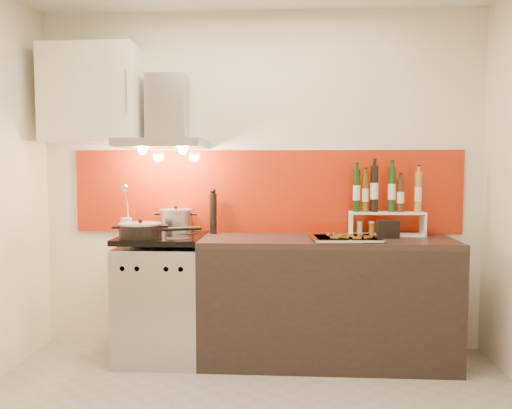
# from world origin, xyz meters

# --- Properties ---
(back_wall) EXTENTS (3.40, 0.02, 2.60)m
(back_wall) POSITION_xyz_m (0.00, 1.40, 1.30)
(back_wall) COLOR silver
(back_wall) RESTS_ON ground
(backsplash) EXTENTS (3.00, 0.02, 0.64)m
(backsplash) POSITION_xyz_m (0.05, 1.39, 1.22)
(backsplash) COLOR #9C2508
(backsplash) RESTS_ON back_wall
(range_stove) EXTENTS (0.60, 0.60, 0.91)m
(range_stove) POSITION_xyz_m (-0.70, 1.10, 0.44)
(range_stove) COLOR #B7B7BA
(range_stove) RESTS_ON ground
(counter) EXTENTS (1.80, 0.60, 0.90)m
(counter) POSITION_xyz_m (0.50, 1.10, 0.45)
(counter) COLOR black
(counter) RESTS_ON ground
(range_hood) EXTENTS (0.62, 0.50, 0.61)m
(range_hood) POSITION_xyz_m (-0.70, 1.24, 1.74)
(range_hood) COLOR #B7B7BA
(range_hood) RESTS_ON back_wall
(upper_cabinet) EXTENTS (0.70, 0.35, 0.72)m
(upper_cabinet) POSITION_xyz_m (-1.25, 1.22, 1.95)
(upper_cabinet) COLOR white
(upper_cabinet) RESTS_ON back_wall
(stock_pot) EXTENTS (0.24, 0.24, 0.21)m
(stock_pot) POSITION_xyz_m (-0.64, 1.28, 1.00)
(stock_pot) COLOR #B7B7BA
(stock_pot) RESTS_ON range_stove
(saute_pan) EXTENTS (0.57, 0.30, 0.14)m
(saute_pan) POSITION_xyz_m (-0.81, 0.96, 0.96)
(saute_pan) COLOR black
(saute_pan) RESTS_ON range_stove
(utensil_jar) EXTENTS (0.08, 0.12, 0.39)m
(utensil_jar) POSITION_xyz_m (-0.97, 1.12, 1.02)
(utensil_jar) COLOR silver
(utensil_jar) RESTS_ON range_stove
(pepper_mill) EXTENTS (0.05, 0.05, 0.35)m
(pepper_mill) POSITION_xyz_m (-0.35, 1.30, 1.07)
(pepper_mill) COLOR black
(pepper_mill) RESTS_ON counter
(step_shelf) EXTENTS (0.55, 0.15, 0.52)m
(step_shelf) POSITION_xyz_m (0.93, 1.25, 1.13)
(step_shelf) COLOR white
(step_shelf) RESTS_ON counter
(caddy_box) EXTENTS (0.16, 0.07, 0.13)m
(caddy_box) POSITION_xyz_m (0.94, 1.13, 0.96)
(caddy_box) COLOR black
(caddy_box) RESTS_ON counter
(baking_tray) EXTENTS (0.50, 0.40, 0.03)m
(baking_tray) POSITION_xyz_m (0.62, 1.00, 0.92)
(baking_tray) COLOR silver
(baking_tray) RESTS_ON counter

